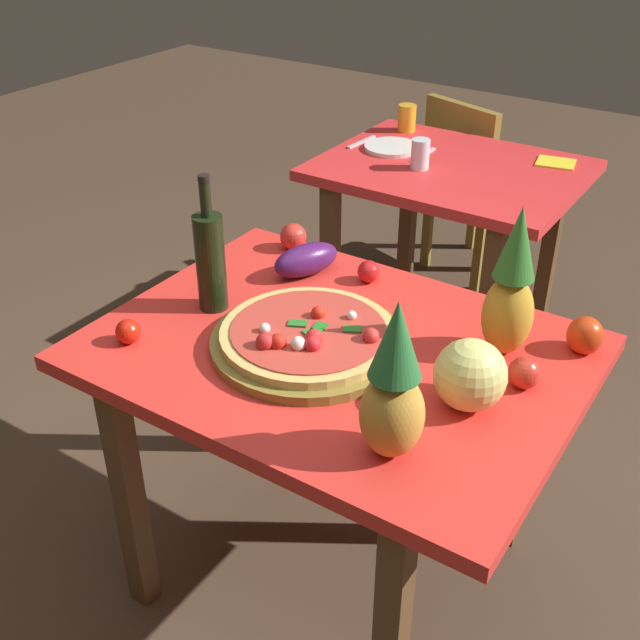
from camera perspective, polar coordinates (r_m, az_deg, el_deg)
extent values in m
plane|color=#4C3828|center=(2.38, 1.00, -17.52)|extent=(10.00, 10.00, 0.00)
cube|color=brown|center=(2.10, -13.78, -12.76)|extent=(0.06, 0.06, 0.73)
cube|color=brown|center=(2.54, -1.57, -2.95)|extent=(0.06, 0.06, 0.73)
cube|color=brown|center=(2.27, 14.62, -8.85)|extent=(0.06, 0.06, 0.73)
cube|color=red|center=(1.88, 1.21, -2.40)|extent=(1.15, 0.86, 0.04)
cube|color=brown|center=(3.06, 0.74, 3.55)|extent=(0.06, 0.06, 0.73)
cube|color=brown|center=(2.81, 12.11, 0.00)|extent=(0.06, 0.06, 0.73)
cube|color=brown|center=(3.58, 6.49, 7.67)|extent=(0.06, 0.06, 0.73)
cube|color=brown|center=(3.36, 16.48, 4.91)|extent=(0.06, 0.06, 0.73)
cube|color=red|center=(3.03, 9.58, 10.79)|extent=(0.96, 0.76, 0.04)
cube|color=olive|center=(3.89, 14.83, 6.24)|extent=(0.04, 0.04, 0.41)
cube|color=olive|center=(4.07, 11.22, 7.88)|extent=(0.04, 0.04, 0.41)
cube|color=olive|center=(3.65, 11.58, 4.96)|extent=(0.04, 0.04, 0.41)
cube|color=olive|center=(3.85, 7.91, 6.74)|extent=(0.04, 0.04, 0.41)
cube|color=olive|center=(3.77, 11.75, 9.59)|extent=(0.51, 0.51, 0.04)
cube|color=olive|center=(3.57, 10.17, 12.26)|extent=(0.39, 0.16, 0.40)
cylinder|color=olive|center=(1.86, -0.85, -1.66)|extent=(0.47, 0.47, 0.02)
cylinder|color=tan|center=(1.85, -0.85, -1.05)|extent=(0.42, 0.42, 0.02)
cylinder|color=#BD3B30|center=(1.84, -0.86, -0.71)|extent=(0.37, 0.37, 0.00)
sphere|color=red|center=(1.80, 3.82, -1.12)|extent=(0.04, 0.04, 0.04)
sphere|color=red|center=(1.79, -0.47, -1.30)|extent=(0.04, 0.04, 0.04)
sphere|color=red|center=(1.77, -0.63, -1.77)|extent=(0.04, 0.04, 0.04)
sphere|color=red|center=(1.88, -0.14, 0.52)|extent=(0.03, 0.03, 0.03)
sphere|color=red|center=(1.78, -3.10, -1.60)|extent=(0.04, 0.04, 0.04)
sphere|color=red|center=(1.78, -4.05, -1.61)|extent=(0.04, 0.04, 0.04)
cube|color=#257F28|center=(1.81, -0.65, -1.03)|extent=(0.05, 0.05, 0.00)
cube|color=#267527|center=(1.86, -1.66, -0.24)|extent=(0.05, 0.04, 0.00)
cube|color=#377C35|center=(1.79, -3.28, -1.65)|extent=(0.04, 0.05, 0.00)
cube|color=#217C24|center=(1.84, -0.07, -0.54)|extent=(0.03, 0.05, 0.00)
cube|color=#317C28|center=(1.84, 2.40, -0.66)|extent=(0.05, 0.05, 0.00)
sphere|color=white|center=(1.77, -1.60, -1.76)|extent=(0.03, 0.03, 0.03)
sphere|color=white|center=(1.88, 2.35, 0.34)|extent=(0.02, 0.02, 0.02)
sphere|color=white|center=(1.83, -4.07, -0.61)|extent=(0.03, 0.03, 0.03)
cylinder|color=black|center=(1.99, -8.03, 4.17)|extent=(0.08, 0.08, 0.26)
cylinder|color=black|center=(1.91, -8.41, 8.78)|extent=(0.03, 0.03, 0.09)
cylinder|color=black|center=(1.89, -8.54, 10.26)|extent=(0.03, 0.03, 0.02)
ellipsoid|color=gold|center=(1.51, 5.30, -6.93)|extent=(0.13, 0.13, 0.19)
cone|color=#276C32|center=(1.41, 5.64, -1.42)|extent=(0.10, 0.10, 0.16)
ellipsoid|color=gold|center=(1.85, 13.59, 0.36)|extent=(0.12, 0.12, 0.20)
cone|color=#2E7128|center=(1.76, 14.34, 5.54)|extent=(0.10, 0.10, 0.17)
sphere|color=#D9D675|center=(1.67, 10.97, -3.99)|extent=(0.16, 0.16, 0.16)
ellipsoid|color=red|center=(1.93, 18.87, -1.08)|extent=(0.09, 0.09, 0.09)
ellipsoid|color=#461955|center=(2.16, -1.03, 4.45)|extent=(0.16, 0.22, 0.09)
sphere|color=red|center=(2.31, -1.98, 6.14)|extent=(0.08, 0.08, 0.08)
sphere|color=red|center=(1.92, -13.91, -0.82)|extent=(0.06, 0.06, 0.06)
sphere|color=red|center=(2.14, 3.58, 3.58)|extent=(0.06, 0.06, 0.06)
sphere|color=red|center=(1.77, 14.77, -3.77)|extent=(0.07, 0.07, 0.07)
cylinder|color=gold|center=(3.37, 6.40, 14.53)|extent=(0.08, 0.08, 0.11)
cylinder|color=silver|center=(2.95, 7.37, 11.99)|extent=(0.07, 0.07, 0.11)
cylinder|color=white|center=(3.16, 5.31, 12.51)|extent=(0.22, 0.22, 0.02)
cube|color=silver|center=(3.22, 3.07, 12.92)|extent=(0.03, 0.18, 0.01)
cube|color=silver|center=(3.10, 7.62, 11.92)|extent=(0.02, 0.18, 0.01)
cube|color=yellow|center=(3.13, 16.92, 10.99)|extent=(0.16, 0.14, 0.01)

